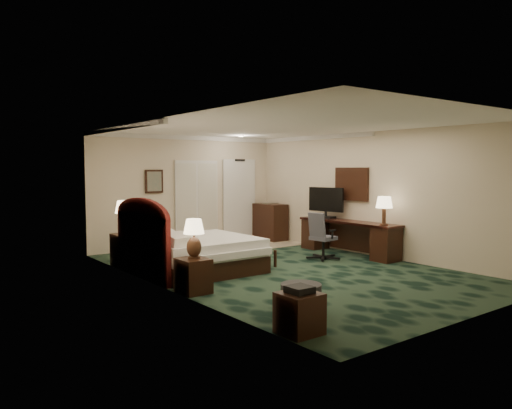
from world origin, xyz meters
TOP-DOWN VIEW (x-y plane):
  - floor at (0.00, 0.00)m, footprint 5.00×7.50m
  - ceiling at (0.00, 0.00)m, footprint 5.00×7.50m
  - wall_back at (0.00, 3.75)m, footprint 5.00×0.00m
  - wall_front at (0.00, -3.75)m, footprint 5.00×0.00m
  - wall_left at (-2.50, 0.00)m, footprint 0.00×7.50m
  - wall_right at (2.50, 0.00)m, footprint 0.00×7.50m
  - crown_molding at (0.00, 0.00)m, footprint 5.00×7.50m
  - tile_patch at (0.90, 2.90)m, footprint 3.20×1.70m
  - headboard at (-2.44, 1.00)m, footprint 0.12×2.00m
  - entry_door at (1.55, 3.72)m, footprint 1.02×0.06m
  - closet_doors at (0.25, 3.71)m, footprint 1.20×0.06m
  - wall_art at (-0.90, 3.71)m, footprint 0.45×0.06m
  - wall_mirror at (2.46, 0.60)m, footprint 0.05×0.95m
  - bed at (-1.41, 0.85)m, footprint 1.98×1.84m
  - nightstand_near at (-2.27, -0.47)m, footprint 0.42×0.49m
  - nightstand_far at (-2.23, 2.16)m, footprint 0.50×0.57m
  - lamp_near at (-2.24, -0.45)m, footprint 0.40×0.40m
  - lamp_far at (-2.27, 2.19)m, footprint 0.42×0.42m
  - bed_bench at (-0.19, 0.91)m, footprint 1.00×1.46m
  - ottoman at (-1.67, -2.26)m, footprint 0.69×0.69m
  - side_table at (-2.25, -2.87)m, footprint 0.44×0.44m
  - desk at (2.20, 0.45)m, footprint 0.56×2.58m
  - tv at (2.21, 1.16)m, footprint 0.25×0.92m
  - desk_lamp at (2.17, -0.55)m, footprint 0.42×0.42m
  - desk_chair at (1.32, 0.33)m, footprint 0.63×0.60m
  - minibar at (2.20, 3.20)m, footprint 0.51×0.91m

SIDE VIEW (x-z plane):
  - floor at x=0.00m, z-range 0.00..0.00m
  - tile_patch at x=0.90m, z-range 0.00..0.01m
  - ottoman at x=-1.67m, z-range 0.00..0.39m
  - bed_bench at x=-0.19m, z-range 0.00..0.47m
  - side_table at x=-2.25m, z-range 0.00..0.48m
  - nightstand_near at x=-2.27m, z-range 0.00..0.53m
  - nightstand_far at x=-2.23m, z-range 0.00..0.63m
  - bed at x=-1.41m, z-range 0.00..0.63m
  - desk at x=2.20m, z-range 0.00..0.74m
  - minibar at x=2.20m, z-range 0.00..0.96m
  - desk_chair at x=1.32m, z-range 0.00..0.99m
  - headboard at x=-2.44m, z-range 0.00..1.40m
  - lamp_near at x=-2.24m, z-range 0.53..1.14m
  - lamp_far at x=-2.27m, z-range 0.63..1.28m
  - desk_lamp at x=2.17m, z-range 0.74..1.34m
  - entry_door at x=1.55m, z-range -0.04..2.14m
  - closet_doors at x=0.25m, z-range 0.00..2.10m
  - tv at x=2.21m, z-range 0.74..1.47m
  - wall_back at x=0.00m, z-range 0.00..2.70m
  - wall_front at x=0.00m, z-range 0.00..2.70m
  - wall_left at x=-2.50m, z-range 0.00..2.70m
  - wall_right at x=2.50m, z-range 0.00..2.70m
  - wall_mirror at x=2.46m, z-range 1.18..1.93m
  - wall_art at x=-0.90m, z-range 1.33..1.88m
  - crown_molding at x=0.00m, z-range 2.60..2.70m
  - ceiling at x=0.00m, z-range 2.70..2.70m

